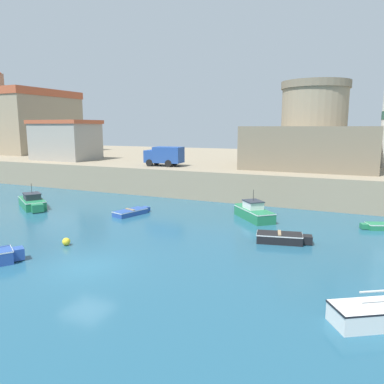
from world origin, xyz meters
name	(u,v)px	position (x,y,z in m)	size (l,w,h in m)	color
ground_plane	(86,267)	(0.00, 0.00, 0.00)	(200.00, 200.00, 0.00)	#235670
quay_seawall	(263,168)	(0.00, 39.48, 1.48)	(120.00, 40.00, 2.96)	gray
dinghy_black_4	(281,238)	(8.72, 8.75, 0.33)	(3.65, 1.96, 0.68)	black
dinghy_blue_5	(131,212)	(-4.54, 11.35, 0.25)	(2.04, 3.65, 0.53)	#284C9E
motorboat_green_6	(32,202)	(-14.53, 9.99, 0.53)	(5.11, 4.02, 2.28)	#237A4C
motorboat_green_7	(253,212)	(5.34, 14.27, 0.56)	(4.28, 4.53, 2.40)	#237A4C
mooring_buoy	(66,242)	(-3.64, 2.52, 0.25)	(0.50, 0.50, 0.50)	yellow
church	(27,120)	(-40.79, 33.92, 8.66)	(14.74, 14.95, 15.68)	gray
fortress	(313,139)	(8.00, 29.47, 6.13)	(13.48, 13.48, 9.40)	#796C57
harbor_shed_near_wharf	(66,140)	(-24.00, 25.05, 5.67)	(8.54, 6.01, 5.38)	gray
truck_on_quay	(164,155)	(-7.61, 23.07, 4.18)	(4.46, 2.47, 2.20)	#234793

